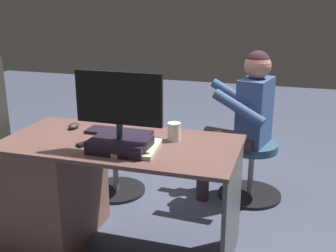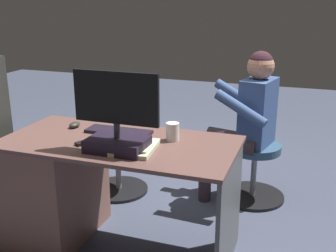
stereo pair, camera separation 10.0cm
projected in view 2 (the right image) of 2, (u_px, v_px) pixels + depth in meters
The scene contains 12 objects.
ground_plane at pixel (148, 213), 3.10m from camera, with size 10.00×10.00×0.00m, color #43495E.
desk at pixel (68, 183), 2.71m from camera, with size 1.42×0.70×0.72m.
monitor at pixel (117, 125), 2.29m from camera, with size 0.50×0.23×0.45m.
keyboard at pixel (119, 131), 2.63m from camera, with size 0.42×0.14×0.02m, color black.
computer_mouse at pixel (75, 125), 2.74m from camera, with size 0.06×0.10×0.04m, color #2D2E23.
cup at pixel (173, 132), 2.49m from camera, with size 0.08×0.08×0.11m, color white.
tv_remote at pixel (87, 142), 2.45m from camera, with size 0.04×0.15×0.02m, color black.
notebook_binder at pixel (135, 148), 2.34m from camera, with size 0.22×0.30×0.02m, color beige.
office_chair_teddy at pixel (118, 161), 3.39m from camera, with size 0.48×0.48×0.45m.
teddy_bear at pixel (117, 119), 3.29m from camera, with size 0.24×0.24×0.35m.
visitor_chair at pixel (254, 168), 3.27m from camera, with size 0.50×0.50×0.45m.
person at pixel (246, 114), 3.15m from camera, with size 0.57×0.55×1.17m.
Camera 2 is at (-1.05, 2.56, 1.55)m, focal length 44.46 mm.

